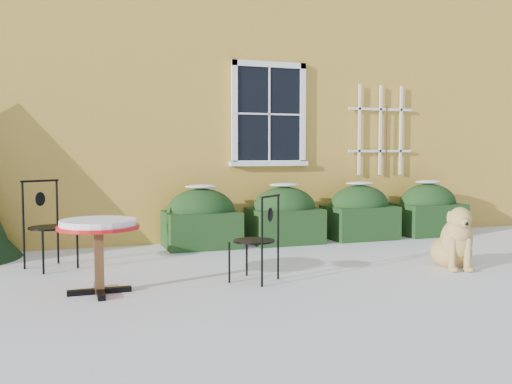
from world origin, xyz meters
name	(u,v)px	position (x,y,z in m)	size (l,w,h in m)	color
ground	(287,284)	(0.00, 0.00, 0.00)	(80.00, 80.00, 0.00)	white
house	(165,67)	(0.00, 7.00, 3.22)	(12.40, 8.40, 6.40)	gold
hedge_row	(323,215)	(1.65, 2.55, 0.40)	(4.95, 0.80, 0.91)	black
bistro_table	(98,232)	(-1.90, 0.21, 0.61)	(0.79, 0.79, 0.73)	black
patio_chair_near	(257,238)	(-0.26, 0.20, 0.46)	(0.58, 0.58, 0.93)	black
patio_chair_far	(48,224)	(-2.37, 1.68, 0.52)	(0.63, 0.63, 1.05)	black
dog	(455,243)	(2.18, 0.07, 0.31)	(0.63, 0.82, 0.77)	tan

